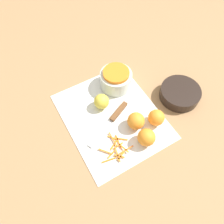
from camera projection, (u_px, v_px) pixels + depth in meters
name	position (u px, v px, depth m)	size (l,w,h in m)	color
ground_plane	(112.00, 116.00, 0.93)	(4.00, 4.00, 0.00)	#9E754C
cutting_board	(112.00, 116.00, 0.93)	(0.46, 0.38, 0.01)	silver
bowl_speckled	(116.00, 79.00, 0.98)	(0.14, 0.14, 0.09)	silver
bowl_dark	(180.00, 93.00, 0.96)	(0.17, 0.17, 0.05)	black
knife	(115.00, 115.00, 0.92)	(0.12, 0.24, 0.02)	brown
orange_left	(146.00, 137.00, 0.83)	(0.07, 0.07, 0.07)	orange
orange_right	(136.00, 121.00, 0.87)	(0.07, 0.07, 0.07)	orange
orange_back	(156.00, 118.00, 0.88)	(0.07, 0.07, 0.07)	orange
lemon	(102.00, 101.00, 0.92)	(0.07, 0.07, 0.07)	gold
peel_pile	(117.00, 148.00, 0.84)	(0.13, 0.14, 0.01)	orange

